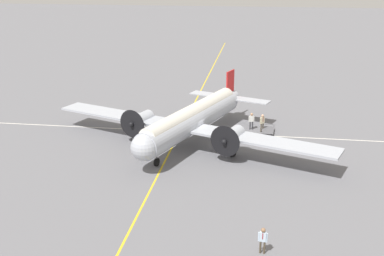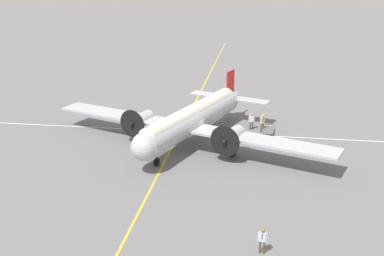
{
  "view_description": "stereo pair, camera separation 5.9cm",
  "coord_description": "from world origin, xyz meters",
  "views": [
    {
      "loc": [
        41.85,
        6.09,
        16.09
      ],
      "look_at": [
        0.0,
        0.0,
        1.51
      ],
      "focal_mm": 45.0,
      "sensor_mm": 36.0,
      "label": 1
    },
    {
      "loc": [
        41.85,
        6.15,
        16.09
      ],
      "look_at": [
        0.0,
        0.0,
        1.51
      ],
      "focal_mm": 45.0,
      "sensor_mm": 36.0,
      "label": 2
    }
  ],
  "objects": [
    {
      "name": "ground_plane",
      "position": [
        0.0,
        0.0,
        0.0
      ],
      "size": [
        300.0,
        300.0,
        0.0
      ],
      "primitive_type": "plane",
      "color": "slate"
    },
    {
      "name": "airliner_main",
      "position": [
        0.34,
        -0.13,
        2.37
      ],
      "size": [
        18.41,
        26.88,
        5.33
      ],
      "rotation": [
        0.0,
        0.0,
        5.92
      ],
      "color": "#ADB2BC",
      "rests_on": "ground_plane"
    },
    {
      "name": "baggage_cart",
      "position": [
        -3.92,
        7.09,
        0.28
      ],
      "size": [
        2.37,
        1.27,
        0.56
      ],
      "rotation": [
        0.0,
        0.0,
        6.23
      ],
      "color": "#56565B",
      "rests_on": "ground_plane"
    },
    {
      "name": "apron_line_northsouth",
      "position": [
        -3.03,
        0.0,
        0.0
      ],
      "size": [
        0.16,
        120.0,
        0.01
      ],
      "color": "silver",
      "rests_on": "ground_plane"
    },
    {
      "name": "apron_line_eastwest",
      "position": [
        0.0,
        -1.67,
        0.0
      ],
      "size": [
        120.0,
        0.16,
        0.01
      ],
      "color": "gold",
      "rests_on": "ground_plane"
    },
    {
      "name": "crew_foreground",
      "position": [
        17.33,
        6.67,
        1.02
      ],
      "size": [
        0.27,
        0.57,
        1.67
      ],
      "rotation": [
        0.0,
        0.0,
        -1.71
      ],
      "color": "#473D2D",
      "rests_on": "ground_plane"
    },
    {
      "name": "ramp_agent",
      "position": [
        -4.24,
        6.48,
        1.11
      ],
      "size": [
        0.46,
        0.48,
        1.82
      ],
      "rotation": [
        0.0,
        0.0,
        5.48
      ],
      "color": "#473D2D",
      "rests_on": "ground_plane"
    },
    {
      "name": "suitcase_near_door",
      "position": [
        -4.02,
        3.99,
        0.21
      ],
      "size": [
        0.39,
        0.12,
        0.46
      ],
      "color": "#47331E",
      "rests_on": "ground_plane"
    },
    {
      "name": "passenger_boarding",
      "position": [
        -4.77,
        5.4,
        1.07
      ],
      "size": [
        0.28,
        0.58,
        1.74
      ],
      "rotation": [
        0.0,
        0.0,
        4.93
      ],
      "color": "#2D2D33",
      "rests_on": "ground_plane"
    }
  ]
}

